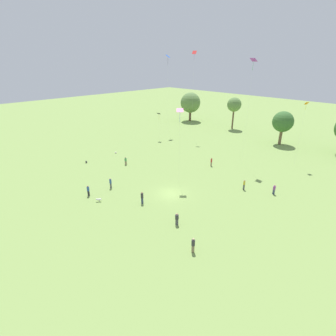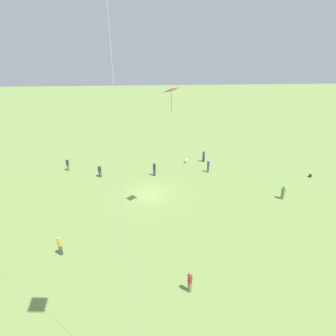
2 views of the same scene
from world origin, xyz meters
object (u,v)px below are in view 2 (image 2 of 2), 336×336
at_px(kite_6, 171,95).
at_px(person_8, 283,193).
at_px(person_4, 68,165).
at_px(picnic_bag_0, 310,176).
at_px(person_0, 60,246).
at_px(person_7, 204,156).
at_px(person_2, 190,282).
at_px(person_1, 100,171).
at_px(person_5, 208,166).
at_px(person_3, 154,169).
at_px(dog_0, 186,160).

bearing_deg(kite_6, person_8, -170.59).
relative_size(person_4, picnic_bag_0, 4.39).
distance_m(kite_6, picnic_bag_0, 23.91).
relative_size(person_0, picnic_bag_0, 4.08).
xyz_separation_m(person_0, person_7, (-16.03, -19.18, 0.01)).
bearing_deg(person_0, person_2, 178.89).
bearing_deg(kite_6, person_1, -46.67).
relative_size(person_5, person_7, 1.04).
height_order(person_3, kite_6, kite_6).
xyz_separation_m(person_0, person_1, (-0.96, -14.99, -0.04)).
bearing_deg(person_2, person_3, 76.18).
distance_m(person_1, person_2, 21.51).
bearing_deg(person_3, kite_6, 65.12).
bearing_deg(kite_6, person_7, -113.50).
relative_size(person_2, person_3, 0.90).
relative_size(person_1, person_4, 0.92).
distance_m(person_0, person_4, 17.92).
bearing_deg(kite_6, dog_0, -103.77).
bearing_deg(person_1, person_0, 160.89).
bearing_deg(person_3, person_5, 150.94).
xyz_separation_m(person_2, person_8, (-12.65, -11.73, -0.10)).
bearing_deg(person_1, person_3, -107.63).
bearing_deg(person_4, person_7, 128.10).
bearing_deg(picnic_bag_0, person_2, 41.39).
height_order(person_2, person_3, person_3).
bearing_deg(person_4, kite_6, 81.27).
distance_m(person_2, kite_6, 14.89).
distance_m(person_5, kite_6, 16.07).
relative_size(person_2, kite_6, 0.14).
height_order(person_8, kite_6, kite_6).
xyz_separation_m(person_0, kite_6, (-9.61, -5.35, 11.12)).
height_order(person_8, picnic_bag_0, person_8).
bearing_deg(person_4, dog_0, 128.39).
distance_m(person_3, dog_0, 6.67).
distance_m(person_0, person_5, 21.95).
bearing_deg(dog_0, person_5, -18.93).
xyz_separation_m(person_4, person_7, (-19.91, -1.68, -0.03)).
distance_m(person_1, kite_6, 17.10).
xyz_separation_m(person_2, person_7, (-6.08, -23.73, 0.01)).
xyz_separation_m(person_4, picnic_bag_0, (-33.06, 5.10, -0.73)).
distance_m(person_8, dog_0, 15.06).
bearing_deg(dog_0, person_1, -123.99).
distance_m(person_7, person_8, 13.68).
distance_m(person_1, person_5, 14.86).
height_order(person_7, kite_6, kite_6).
xyz_separation_m(person_3, person_4, (12.16, -2.78, -0.04)).
bearing_deg(picnic_bag_0, person_1, -5.25).
relative_size(person_2, picnic_bag_0, 4.10).
relative_size(person_4, kite_6, 0.15).
height_order(person_5, dog_0, person_5).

